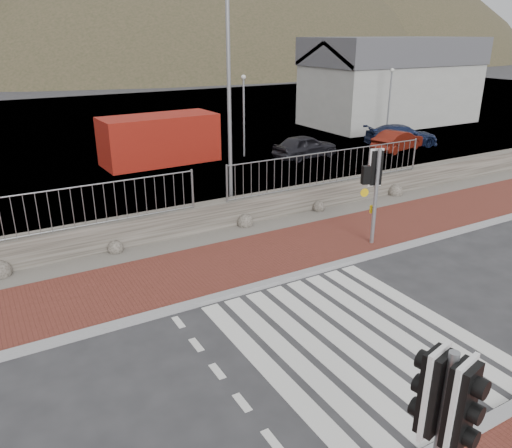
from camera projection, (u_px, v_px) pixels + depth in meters
ground at (356, 340)px, 10.54m from camera, size 220.00×220.00×0.00m
sidewalk_far at (251, 260)px, 14.16m from camera, size 40.00×3.00×0.08m
kerb_near at (478, 429)px, 8.09m from camera, size 40.00×0.25×0.12m
kerb_far at (279, 280)px, 12.95m from camera, size 40.00×0.25×0.12m
zebra_crossing at (356, 339)px, 10.54m from camera, size 4.62×5.60×0.01m
gravel_strip at (220, 237)px, 15.79m from camera, size 40.00×1.50×0.06m
stone_wall at (209, 217)px, 16.28m from camera, size 40.00×0.60×0.90m
railing at (210, 177)px, 15.67m from camera, size 18.07×0.07×1.22m
quay at (78, 130)px, 33.11m from camera, size 120.00×40.00×0.50m
water at (19, 85)px, 61.43m from camera, size 220.00×50.00×0.05m
harbor_building at (392, 81)px, 34.90m from camera, size 12.20×6.20×5.80m
hills_backdrop at (64, 200)px, 93.07m from camera, size 254.00×90.00×100.00m
traffic_signal_near at (444, 417)px, 5.42m from camera, size 0.47×0.35×2.99m
traffic_signal_far at (376, 177)px, 14.46m from camera, size 0.73×0.39×2.98m
streetlight at (233, 95)px, 16.21m from camera, size 1.58×0.33×7.43m
shipping_container at (160, 139)px, 24.51m from camera, size 5.69×2.58×2.33m
car_a at (305, 146)px, 25.64m from camera, size 3.64×1.72×1.20m
car_b at (398, 141)px, 27.24m from camera, size 3.57×1.86×1.12m
car_c at (401, 136)px, 28.34m from camera, size 4.49×2.93×1.21m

